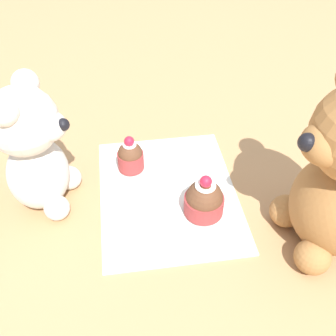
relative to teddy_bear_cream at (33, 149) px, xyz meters
name	(u,v)px	position (x,y,z in m)	size (l,w,h in m)	color
ground_plane	(168,193)	(-0.01, -0.19, -0.10)	(4.00, 4.00, 0.00)	tan
knitted_placemat	(168,192)	(-0.01, -0.19, -0.10)	(0.27, 0.22, 0.01)	silver
teddy_bear_cream	(33,149)	(0.00, 0.00, 0.00)	(0.12, 0.12, 0.21)	silver
cupcake_near_cream_bear	(130,156)	(0.05, -0.14, -0.07)	(0.04, 0.04, 0.07)	#993333
cupcake_near_tan_bear	(204,200)	(-0.06, -0.24, -0.07)	(0.06, 0.06, 0.07)	#993333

